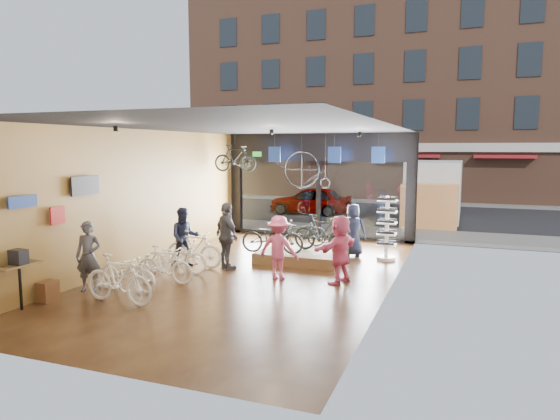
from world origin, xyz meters
The scene contains 35 objects.
ground_plane centered at (0.00, 0.00, -0.02)m, with size 7.00×12.00×0.04m, color black.
ceiling centered at (0.00, 0.00, 3.82)m, with size 7.00×12.00×0.04m, color black.
wall_left centered at (-3.52, 0.00, 1.90)m, with size 0.04×12.00×3.80m, color brown.
wall_right centered at (3.52, 0.00, 1.90)m, with size 0.04×12.00×3.80m, color beige.
wall_back centered at (0.00, -6.02, 1.90)m, with size 7.00×0.04×3.80m, color beige.
storefront centered at (0.00, 6.00, 1.90)m, with size 7.00×0.26×3.80m, color black, non-canonical shape.
exit_sign centered at (-2.40, 5.88, 3.05)m, with size 0.35×0.06×0.18m, color #198C26.
street_road centered at (0.00, 15.00, -0.01)m, with size 30.00×18.00×0.02m, color black.
sidewalk_near centered at (0.00, 7.20, 0.06)m, with size 30.00×2.40×0.12m, color slate.
sidewalk_far centered at (0.00, 19.00, 0.06)m, with size 30.00×2.00×0.12m, color slate.
opposite_building centered at (0.00, 21.50, 7.00)m, with size 26.00×5.00×14.00m, color brown.
street_car centered at (-2.14, 12.00, 0.69)m, with size 1.62×4.03×1.37m, color gray.
box_truck centered at (3.73, 11.00, 1.34)m, with size 2.26×6.79×2.67m, color silver, non-canonical shape.
floor_bike_1 centered at (-1.73, -3.20, 0.53)m, with size 0.50×1.77×1.06m, color white.
floor_bike_2 centered at (-2.17, -2.33, 0.44)m, with size 0.58×1.66×0.87m, color white.
floor_bike_3 centered at (-1.73, -1.47, 0.46)m, with size 0.43×1.54×0.92m, color white.
floor_bike_4 centered at (-1.98, -0.59, 0.45)m, with size 0.60×1.71×0.90m, color white.
floor_bike_5 centered at (-1.91, 0.23, 0.52)m, with size 0.49×1.72×1.03m, color white.
display_platform centered at (0.65, 2.01, 0.15)m, with size 2.40×1.80×0.30m, color brown.
display_bike_left centered at (-0.02, 1.38, 0.77)m, with size 0.63×1.80×0.95m, color black.
display_bike_mid centered at (1.23, 2.09, 0.84)m, with size 0.50×1.78×1.07m, color black.
display_bike_right centered at (0.35, 2.55, 0.76)m, with size 0.61×1.76×0.92m, color black.
customer_0 centered at (-2.99, -2.65, 0.81)m, with size 0.59×0.39×1.63m, color #3F3F44.
customer_1 centered at (-2.18, 0.21, 0.83)m, with size 0.80×0.63×1.65m, color #161C33.
customer_2 centered at (-0.93, 0.31, 0.92)m, with size 1.07×0.45×1.83m, color #3F3F44.
customer_3 centered at (0.75, -0.16, 0.80)m, with size 1.04×0.60×1.60m, color #CC4C72.
customer_4 centered at (1.91, 3.18, 0.80)m, with size 0.78×0.51×1.61m, color #161C33.
customer_5 centered at (2.27, 0.04, 0.84)m, with size 1.56×0.50×1.68m, color #CC4C72.
sunglasses_rack centered at (2.95, 3.00, 0.94)m, with size 0.56×0.46×1.88m, color white, non-canonical shape.
wall_merch centered at (-3.38, -3.50, 1.30)m, with size 0.40×2.40×2.60m, color navy, non-canonical shape.
penny_farthing centered at (0.05, 4.60, 2.50)m, with size 1.59×0.06×1.27m, color black, non-canonical shape.
hung_bike centered at (-2.52, 4.20, 2.93)m, with size 0.45×1.58×0.95m, color black.
jersey_left centered at (-1.43, 5.20, 3.05)m, with size 0.45×0.03×0.55m, color #1E3F99.
jersey_mid centered at (0.78, 5.20, 3.05)m, with size 0.45×0.03×0.55m, color #1E3F99.
jersey_right centered at (2.28, 5.20, 3.05)m, with size 0.45×0.03×0.55m, color #1E3F99.
Camera 1 is at (5.07, -11.62, 3.29)m, focal length 32.00 mm.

